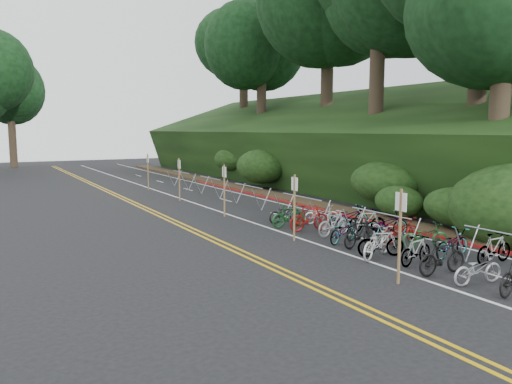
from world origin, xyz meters
TOP-DOWN VIEW (x-y plane):
  - ground at (0.00, 0.00)m, footprint 120.00×120.00m
  - road_markings at (0.63, 10.10)m, footprint 7.47×80.00m
  - red_curb at (5.70, 12.00)m, footprint 0.25×28.00m
  - embankment at (12.96, 19.04)m, footprint 14.30×48.14m
  - tree_cluster at (9.76, 22.03)m, footprint 33.11×54.59m
  - bike_rack_front at (3.56, -1.61)m, footprint 1.15×2.86m
  - bike_racks_rest at (3.00, 13.00)m, footprint 1.14×23.00m
  - signpost_near at (0.11, -0.81)m, footprint 0.08×0.40m
  - signposts_rest at (0.60, 14.00)m, footprint 0.08×18.40m
  - bike_front at (1.53, 1.57)m, footprint 1.37×2.03m
  - bike_valet at (3.01, 2.34)m, footprint 3.52×13.09m

SIDE VIEW (x-z plane):
  - ground at x=0.00m, z-range 0.00..0.00m
  - road_markings at x=0.63m, z-range 0.00..0.01m
  - red_curb at x=5.70m, z-range 0.00..0.10m
  - bike_valet at x=3.01m, z-range -0.06..1.02m
  - bike_front at x=1.53m, z-range 0.00..1.01m
  - bike_racks_rest at x=3.00m, z-range 0.27..1.44m
  - bike_rack_front at x=3.56m, z-range 0.27..1.45m
  - signposts_rest at x=0.60m, z-range 0.18..2.68m
  - signpost_near at x=0.11m, z-range 0.18..2.79m
  - embankment at x=12.96m, z-range -1.99..7.12m
  - tree_cluster at x=9.76m, z-range 2.40..21.97m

